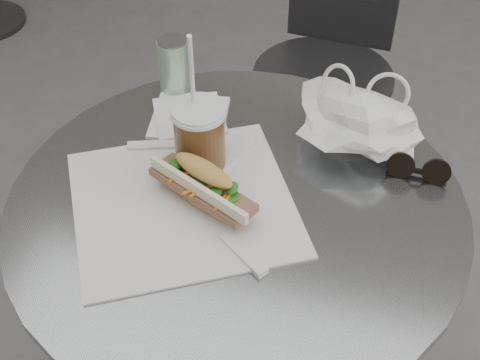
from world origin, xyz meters
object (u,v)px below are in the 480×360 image
(chair_far, at_px, (323,106))
(drink_can, at_px, (174,66))
(iced_coffee, at_px, (200,137))
(sunglasses, at_px, (418,170))
(banh_mi, at_px, (203,185))
(cafe_table, at_px, (237,302))

(chair_far, height_order, drink_can, drink_can)
(iced_coffee, distance_m, sunglasses, 0.37)
(banh_mi, distance_m, sunglasses, 0.37)
(cafe_table, xyz_separation_m, sunglasses, (0.28, 0.14, 0.29))
(chair_far, relative_size, drink_can, 6.52)
(cafe_table, height_order, iced_coffee, iced_coffee)
(banh_mi, height_order, sunglasses, banh_mi)
(cafe_table, relative_size, banh_mi, 3.05)
(cafe_table, height_order, banh_mi, banh_mi)
(banh_mi, bearing_deg, sunglasses, 50.62)
(iced_coffee, bearing_deg, sunglasses, 12.31)
(cafe_table, bearing_deg, sunglasses, 27.50)
(iced_coffee, bearing_deg, banh_mi, -67.71)
(cafe_table, xyz_separation_m, drink_can, (-0.21, 0.26, 0.33))
(sunglasses, relative_size, drink_can, 0.95)
(cafe_table, height_order, sunglasses, sunglasses)
(banh_mi, xyz_separation_m, sunglasses, (0.33, 0.16, -0.02))
(cafe_table, relative_size, iced_coffee, 2.81)
(chair_far, bearing_deg, banh_mi, 88.66)
(cafe_table, distance_m, drink_can, 0.47)
(cafe_table, distance_m, banh_mi, 0.32)
(cafe_table, bearing_deg, drink_can, 128.32)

